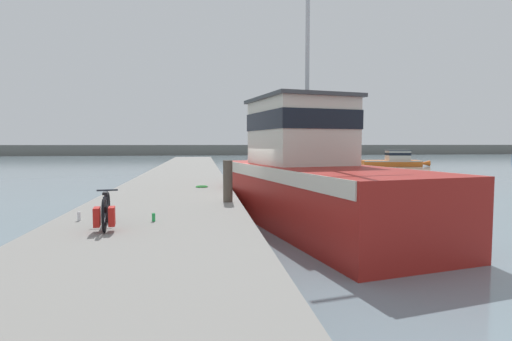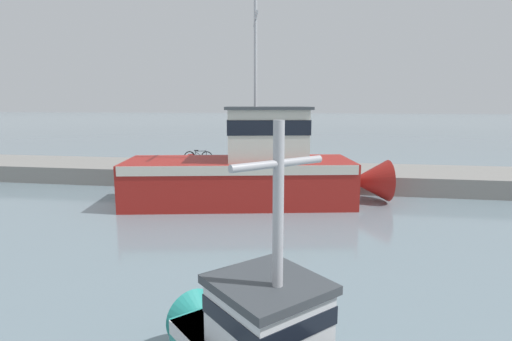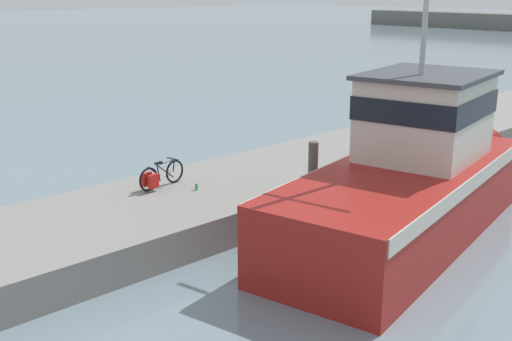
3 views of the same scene
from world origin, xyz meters
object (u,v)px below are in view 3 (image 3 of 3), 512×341
Objects in this scene: water_bottle_on_curb at (170,172)px; bicycle_touring at (158,176)px; fishing_boat_main at (412,175)px; water_bottle_by_bike at (196,187)px; mooring_post at (313,163)px.

bicycle_touring is at bearing -50.09° from water_bottle_on_curb.
fishing_boat_main reaches higher than water_bottle_by_bike.
water_bottle_on_curb is (-6.31, -3.44, -0.59)m from fishing_boat_main.
water_bottle_by_bike is at bearing 28.86° from bicycle_touring.
bicycle_touring is at bearing -142.47° from water_bottle_by_bike.
bicycle_touring is at bearing -152.91° from fishing_boat_main.
fishing_boat_main is at bearing 30.10° from bicycle_touring.
mooring_post is (2.76, 3.49, 0.28)m from bicycle_touring.
fishing_boat_main is 59.36× the size of water_bottle_on_curb.
bicycle_touring is 9.21× the size of water_bottle_by_bike.
fishing_boat_main is 7.21m from water_bottle_on_curb.
fishing_boat_main reaches higher than water_bottle_on_curb.
water_bottle_on_curb is at bearing -144.80° from mooring_post.
mooring_post is 6.27× the size of water_bottle_on_curb.
bicycle_touring is 1.30m from water_bottle_on_curb.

